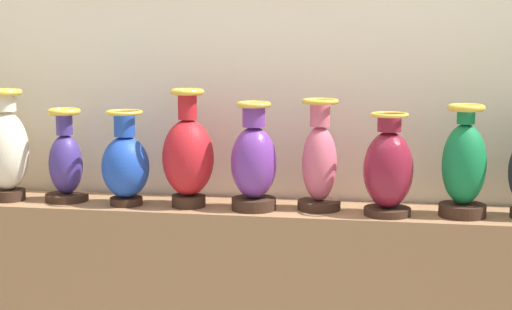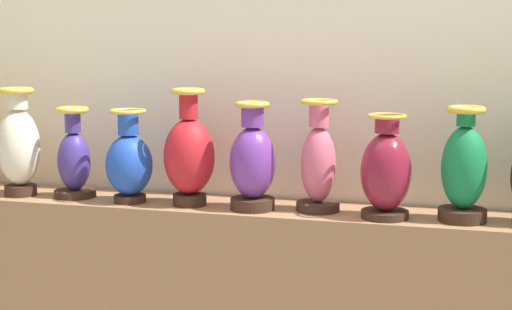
% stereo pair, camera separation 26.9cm
% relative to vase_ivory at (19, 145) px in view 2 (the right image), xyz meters
% --- Properties ---
extents(back_wall, '(5.67, 0.14, 2.79)m').
position_rel_vase_ivory_xyz_m(back_wall, '(0.92, 0.26, 0.36)').
color(back_wall, beige).
rests_on(back_wall, ground_plane).
extents(vase_ivory, '(0.16, 0.16, 0.41)m').
position_rel_vase_ivory_xyz_m(vase_ivory, '(0.00, 0.00, 0.00)').
color(vase_ivory, '#382319').
rests_on(vase_ivory, display_shelf).
extents(vase_indigo, '(0.16, 0.16, 0.34)m').
position_rel_vase_ivory_xyz_m(vase_indigo, '(0.22, 0.03, -0.05)').
color(vase_indigo, '#382319').
rests_on(vase_indigo, display_shelf).
extents(vase_sapphire, '(0.17, 0.17, 0.34)m').
position_rel_vase_ivory_xyz_m(vase_sapphire, '(0.46, -0.00, -0.05)').
color(vase_sapphire, '#382319').
rests_on(vase_sapphire, display_shelf).
extents(vase_crimson, '(0.18, 0.18, 0.42)m').
position_rel_vase_ivory_xyz_m(vase_crimson, '(0.69, 0.01, -0.01)').
color(vase_crimson, '#382319').
rests_on(vase_crimson, display_shelf).
extents(vase_violet, '(0.16, 0.16, 0.38)m').
position_rel_vase_ivory_xyz_m(vase_violet, '(0.92, -0.00, -0.03)').
color(vase_violet, '#382319').
rests_on(vase_violet, display_shelf).
extents(vase_rose, '(0.15, 0.15, 0.39)m').
position_rel_vase_ivory_xyz_m(vase_rose, '(1.15, 0.04, -0.03)').
color(vase_rose, '#382319').
rests_on(vase_rose, display_shelf).
extents(vase_burgundy, '(0.17, 0.17, 0.35)m').
position_rel_vase_ivory_xyz_m(vase_burgundy, '(1.39, -0.01, -0.04)').
color(vase_burgundy, '#382319').
rests_on(vase_burgundy, display_shelf).
extents(vase_emerald, '(0.16, 0.16, 0.38)m').
position_rel_vase_ivory_xyz_m(vase_emerald, '(1.64, 0.01, -0.03)').
color(vase_emerald, '#382319').
rests_on(vase_emerald, display_shelf).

